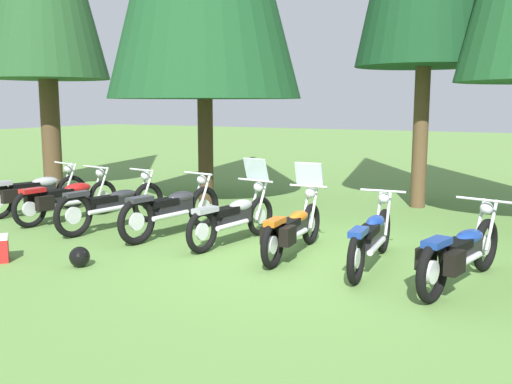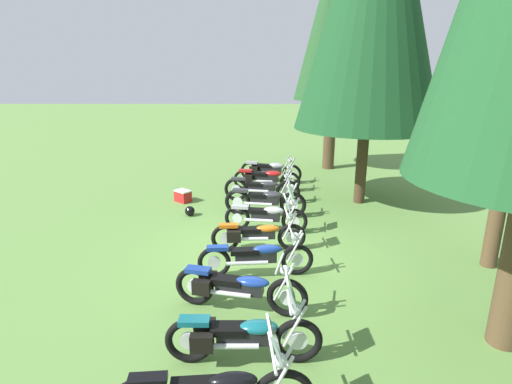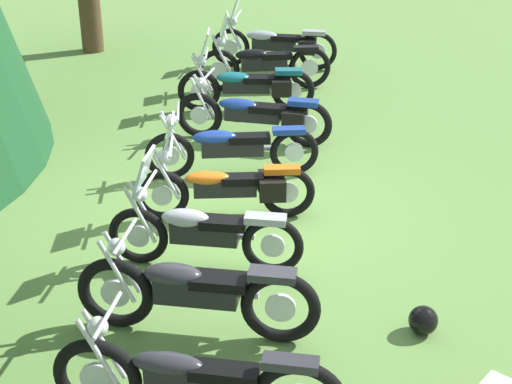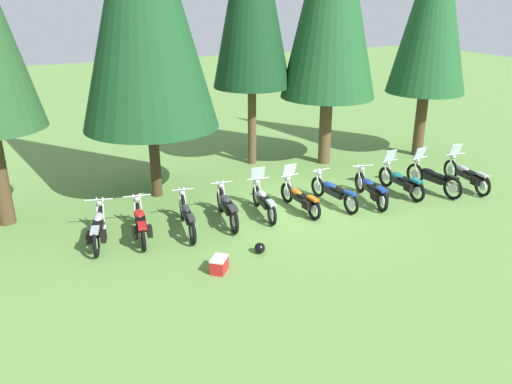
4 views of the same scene
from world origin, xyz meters
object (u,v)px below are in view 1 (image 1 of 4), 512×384
motorcycle_5 (293,227)px  motorcycle_2 (114,204)px  motorcycle_1 (66,197)px  motorcycle_7 (460,252)px  motorcycle_0 (34,192)px  motorcycle_4 (234,216)px  dropped_helmet (80,257)px  motorcycle_3 (173,209)px  motorcycle_6 (372,236)px

motorcycle_5 → motorcycle_2: bearing=84.7°
motorcycle_1 → motorcycle_5: bearing=-83.9°
motorcycle_1 → motorcycle_7: (7.36, -0.61, -0.01)m
motorcycle_0 → motorcycle_4: motorcycle_4 is taller
motorcycle_1 → motorcycle_2: motorcycle_2 is taller
motorcycle_7 → dropped_helmet: motorcycle_7 is taller
motorcycle_0 → motorcycle_4: (4.87, -0.19, -0.01)m
motorcycle_3 → motorcycle_7: (4.80, -0.57, -0.03)m
motorcycle_0 → motorcycle_6: size_ratio=0.96×
motorcycle_0 → motorcycle_5: (6.02, -0.44, -0.03)m
motorcycle_1 → motorcycle_7: motorcycle_7 is taller
motorcycle_0 → motorcycle_3: size_ratio=0.97×
motorcycle_0 → motorcycle_1: bearing=-84.2°
dropped_helmet → motorcycle_6: bearing=28.7°
motorcycle_0 → motorcycle_5: motorcycle_5 is taller
motorcycle_3 → motorcycle_7: motorcycle_3 is taller
motorcycle_7 → dropped_helmet: 5.07m
motorcycle_3 → motorcycle_5: motorcycle_5 is taller
motorcycle_0 → motorcycle_2: motorcycle_2 is taller
motorcycle_2 → motorcycle_3: size_ratio=1.03×
motorcycle_4 → dropped_helmet: 2.53m
motorcycle_4 → motorcycle_5: bearing=-94.0°
motorcycle_0 → motorcycle_7: motorcycle_0 is taller
motorcycle_4 → motorcycle_6: 2.37m
motorcycle_2 → motorcycle_7: size_ratio=1.02×
motorcycle_2 → dropped_helmet: 2.47m
motorcycle_3 → motorcycle_6: motorcycle_3 is taller
motorcycle_1 → dropped_helmet: bearing=-121.6°
motorcycle_2 → motorcycle_7: motorcycle_2 is taller
motorcycle_7 → motorcycle_1: bearing=98.0°
motorcycle_1 → motorcycle_4: bearing=-81.0°
motorcycle_1 → motorcycle_3: motorcycle_3 is taller
motorcycle_7 → motorcycle_2: bearing=98.1°
motorcycle_5 → motorcycle_0: bearing=82.8°
motorcycle_0 → motorcycle_5: bearing=-79.3°
motorcycle_0 → dropped_helmet: (3.66, -2.39, -0.33)m
motorcycle_1 → motorcycle_5: motorcycle_5 is taller
motorcycle_3 → motorcycle_5: bearing=-86.8°
motorcycle_3 → dropped_helmet: (0.00, -2.18, -0.33)m
motorcycle_5 → motorcycle_6: 1.21m
motorcycle_6 → dropped_helmet: (-3.57, -1.95, -0.29)m
motorcycle_1 → motorcycle_6: bearing=-83.2°
motorcycle_2 → motorcycle_7: 6.07m
motorcycle_1 → motorcycle_6: 6.14m
motorcycle_0 → dropped_helmet: motorcycle_0 is taller
motorcycle_5 → motorcycle_6: motorcycle_5 is taller
dropped_helmet → motorcycle_0: bearing=146.8°
motorcycle_1 → motorcycle_7: 7.38m
motorcycle_1 → motorcycle_6: (6.13, -0.26, -0.02)m
motorcycle_1 → dropped_helmet: 3.40m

